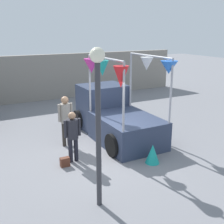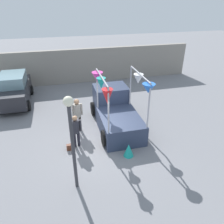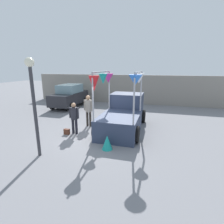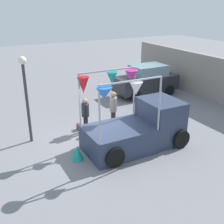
% 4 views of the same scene
% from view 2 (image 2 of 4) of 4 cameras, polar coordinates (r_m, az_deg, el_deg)
% --- Properties ---
extents(ground_plane, '(60.00, 60.00, 0.00)m').
position_cam_2_polar(ground_plane, '(10.54, -3.16, -7.75)').
color(ground_plane, slate).
extents(vendor_truck, '(2.49, 4.17, 3.11)m').
position_cam_2_polar(vendor_truck, '(11.46, 0.73, 0.61)').
color(vendor_truck, '#2D3851').
rests_on(vendor_truck, ground).
extents(parked_car, '(1.88, 4.00, 1.88)m').
position_cam_2_polar(parked_car, '(15.10, -24.20, 5.44)').
color(parked_car, '#26262B').
rests_on(parked_car, ground).
extents(person_customer, '(0.53, 0.34, 1.60)m').
position_cam_2_polar(person_customer, '(9.85, -9.49, -4.27)').
color(person_customer, black).
rests_on(person_customer, ground).
extents(person_vendor, '(0.53, 0.34, 1.78)m').
position_cam_2_polar(person_vendor, '(10.91, -9.04, -0.01)').
color(person_vendor, '#2D2823').
rests_on(person_vendor, ground).
extents(handbag, '(0.28, 0.16, 0.28)m').
position_cam_2_polar(handbag, '(10.14, -10.99, -9.01)').
color(handbag, '#592D1E').
rests_on(handbag, ground).
extents(street_lamp, '(0.32, 0.32, 3.61)m').
position_cam_2_polar(street_lamp, '(7.04, -10.56, -5.10)').
color(street_lamp, '#333338').
rests_on(street_lamp, ground).
extents(brick_boundary_wall, '(18.00, 0.36, 2.60)m').
position_cam_2_polar(brick_boundary_wall, '(17.48, -8.76, 11.78)').
color(brick_boundary_wall, gray).
rests_on(brick_boundary_wall, ground).
extents(folded_kite_bundle_teal, '(0.54, 0.54, 0.60)m').
position_cam_2_polar(folded_kite_bundle_teal, '(9.56, 4.37, -9.90)').
color(folded_kite_bundle_teal, teal).
rests_on(folded_kite_bundle_teal, ground).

